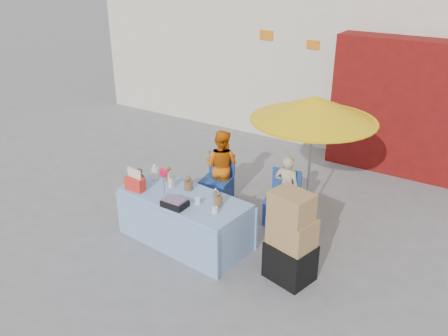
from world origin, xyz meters
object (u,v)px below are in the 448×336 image
Objects in this scene: umbrella at (314,109)px; market_table at (185,218)px; box_stack at (291,240)px; vendor_orange at (221,166)px; vendor_beige at (286,188)px; chair_left at (217,189)px; chair_right at (282,208)px.

market_table is at bearing -129.24° from umbrella.
umbrella is at bearing 105.91° from box_stack.
vendor_orange is at bearing -174.47° from umbrella.
vendor_beige is (1.25, 0.00, -0.09)m from vendor_orange.
vendor_orange reaches higher than chair_left.
umbrella reaches higher than chair_left.
box_stack is (1.99, -1.25, 0.34)m from chair_left.
market_table is 2.42× the size of chair_right.
umbrella is (1.55, 0.28, 1.64)m from chair_left.
vendor_orange is (0.00, 0.13, 0.39)m from chair_left.
chair_right is at bearing 80.35° from vendor_beige.
chair_right is 1.50m from box_stack.
vendor_orange is at bearing -8.64° from vendor_beige.
vendor_orange is 1.25m from vendor_beige.
vendor_orange is 1.00× the size of box_stack.
vendor_beige reaches higher than chair_right.
market_table is 1.73m from vendor_beige.
vendor_orange is at bearing 80.35° from chair_left.
market_table reaches higher than chair_right.
umbrella reaches higher than vendor_orange.
vendor_beige reaches higher than chair_left.
chair_right is at bearing 165.22° from vendor_orange.
chair_right is at bearing 58.30° from market_table.
chair_right is (0.98, 1.28, -0.14)m from market_table.
umbrella is (0.30, 0.28, 1.64)m from chair_right.
vendor_beige is at bearing 171.36° from vendor_orange.
vendor_beige is 1.57m from box_stack.
box_stack is at bearing 6.52° from market_table.
vendor_beige is (0.98, 1.42, 0.17)m from market_table.
vendor_orange is (-1.25, 0.13, 0.39)m from chair_right.
chair_right is 0.41× the size of umbrella.
umbrella is (1.28, 1.57, 1.50)m from market_table.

